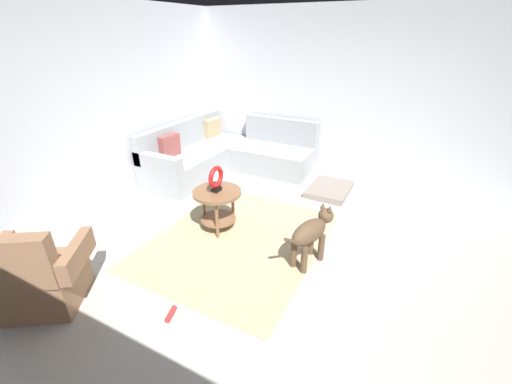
% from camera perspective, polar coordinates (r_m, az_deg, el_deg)
% --- Properties ---
extents(ground_plane, '(6.00, 6.00, 0.10)m').
position_cam_1_polar(ground_plane, '(3.73, 5.14, -12.98)').
color(ground_plane, '#B7B2A8').
extents(wall_back, '(6.00, 0.12, 2.70)m').
position_cam_1_polar(wall_back, '(4.90, -28.48, 11.99)').
color(wall_back, silver).
rests_on(wall_back, ground_plane).
extents(wall_right, '(0.12, 6.00, 2.70)m').
position_cam_1_polar(wall_right, '(5.81, 17.46, 15.72)').
color(wall_right, silver).
rests_on(wall_right, ground_plane).
extents(area_rug, '(2.30, 1.90, 0.01)m').
position_cam_1_polar(area_rug, '(4.05, -3.24, -8.32)').
color(area_rug, tan).
rests_on(area_rug, ground_plane).
extents(sectional_couch, '(2.20, 2.25, 0.88)m').
position_cam_1_polar(sectional_couch, '(5.95, -5.40, 6.39)').
color(sectional_couch, '#9EA3A8').
rests_on(sectional_couch, ground_plane).
extents(armchair, '(0.94, 1.00, 0.88)m').
position_cam_1_polar(armchair, '(3.60, -33.60, -12.27)').
color(armchair, '#936B4C').
rests_on(armchair, ground_plane).
extents(side_table, '(0.60, 0.60, 0.54)m').
position_cam_1_polar(side_table, '(4.09, -6.76, -1.38)').
color(side_table, brown).
rests_on(side_table, ground_plane).
extents(torus_sculpture, '(0.28, 0.08, 0.33)m').
position_cam_1_polar(torus_sculpture, '(3.96, -6.98, 2.40)').
color(torus_sculpture, black).
rests_on(torus_sculpture, side_table).
extents(dog_bed_mat, '(0.80, 0.60, 0.09)m').
position_cam_1_polar(dog_bed_mat, '(5.32, 12.67, 0.47)').
color(dog_bed_mat, gray).
rests_on(dog_bed_mat, ground_plane).
extents(dog, '(0.83, 0.36, 0.63)m').
position_cam_1_polar(dog, '(3.55, 9.64, -6.96)').
color(dog, brown).
rests_on(dog, ground_plane).
extents(dog_toy_ball, '(0.07, 0.07, 0.07)m').
position_cam_1_polar(dog_toy_ball, '(4.26, 8.60, -6.23)').
color(dog_toy_ball, silver).
rests_on(dog_toy_ball, ground_plane).
extents(dog_toy_rope, '(0.17, 0.09, 0.05)m').
position_cam_1_polar(dog_toy_rope, '(3.22, -14.62, -19.87)').
color(dog_toy_rope, red).
rests_on(dog_toy_rope, ground_plane).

